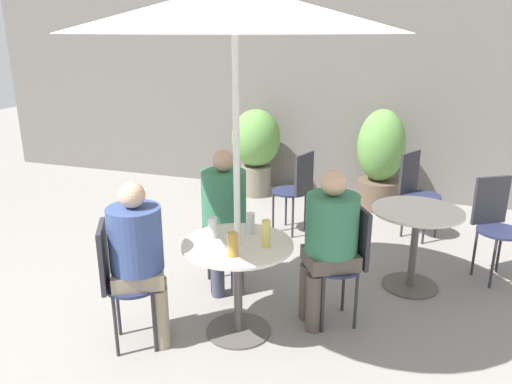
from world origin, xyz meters
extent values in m
plane|color=gray|center=(0.00, 0.00, 0.00)|extent=(20.00, 20.00, 0.00)
cube|color=slate|center=(0.00, 3.71, 1.50)|extent=(10.00, 0.06, 3.00)
cylinder|color=#514C47|center=(0.16, 0.17, 0.01)|extent=(0.47, 0.47, 0.01)
cylinder|color=#514C47|center=(0.16, 0.17, 0.35)|extent=(0.06, 0.06, 0.67)
cylinder|color=silver|center=(0.16, 0.17, 0.69)|extent=(0.77, 0.77, 0.02)
cylinder|color=#514C47|center=(1.32, 1.27, 0.01)|extent=(0.47, 0.47, 0.01)
cylinder|color=#514C47|center=(1.32, 1.27, 0.35)|extent=(0.06, 0.06, 0.67)
cylinder|color=silver|center=(1.32, 1.27, 0.69)|extent=(0.74, 0.74, 0.02)
cylinder|color=#232847|center=(0.78, 0.52, 0.46)|extent=(0.39, 0.39, 0.02)
cylinder|color=#2D2D33|center=(0.95, 0.48, 0.22)|extent=(0.02, 0.02, 0.45)
cylinder|color=#2D2D33|center=(0.83, 0.70, 0.22)|extent=(0.02, 0.02, 0.45)
cylinder|color=#2D2D33|center=(0.73, 0.35, 0.22)|extent=(0.02, 0.02, 0.45)
cylinder|color=#2D2D33|center=(0.61, 0.57, 0.22)|extent=(0.02, 0.02, 0.45)
cube|color=#2D2D33|center=(0.93, 0.61, 0.68)|extent=(0.19, 0.30, 0.43)
cylinder|color=#232847|center=(-0.20, 0.79, 0.46)|extent=(0.39, 0.39, 0.02)
cylinder|color=#2D2D33|center=(-0.16, 0.96, 0.22)|extent=(0.02, 0.02, 0.45)
cylinder|color=#2D2D33|center=(-0.37, 0.84, 0.22)|extent=(0.02, 0.02, 0.45)
cylinder|color=#2D2D33|center=(-0.03, 0.74, 0.22)|extent=(0.02, 0.02, 0.45)
cylinder|color=#2D2D33|center=(-0.25, 0.62, 0.22)|extent=(0.02, 0.02, 0.45)
cube|color=#2D2D33|center=(-0.29, 0.94, 0.68)|extent=(0.30, 0.19, 0.43)
cylinder|color=#232847|center=(-0.47, -0.19, 0.46)|extent=(0.39, 0.39, 0.02)
cylinder|color=#2D2D33|center=(-0.64, -0.15, 0.22)|extent=(0.02, 0.02, 0.45)
cylinder|color=#2D2D33|center=(-0.52, -0.36, 0.22)|extent=(0.02, 0.02, 0.45)
cylinder|color=#2D2D33|center=(-0.42, -0.02, 0.22)|extent=(0.02, 0.02, 0.45)
cylinder|color=#2D2D33|center=(-0.30, -0.24, 0.22)|extent=(0.02, 0.02, 0.45)
cube|color=#2D2D33|center=(-0.62, -0.28, 0.68)|extent=(0.19, 0.30, 0.43)
cylinder|color=#232847|center=(1.35, 2.43, 0.46)|extent=(0.39, 0.39, 0.02)
cylinder|color=#2D2D33|center=(1.31, 2.60, 0.22)|extent=(0.02, 0.02, 0.45)
cylinder|color=#2D2D33|center=(1.18, 2.38, 0.22)|extent=(0.02, 0.02, 0.45)
cylinder|color=#2D2D33|center=(1.53, 2.47, 0.22)|extent=(0.02, 0.02, 0.45)
cylinder|color=#2D2D33|center=(1.40, 2.25, 0.22)|extent=(0.02, 0.02, 0.45)
cube|color=#2D2D33|center=(1.20, 2.51, 0.68)|extent=(0.19, 0.30, 0.43)
cylinder|color=#232847|center=(2.01, 1.63, 0.46)|extent=(0.39, 0.39, 0.02)
cylinder|color=#2D2D33|center=(2.05, 1.80, 0.22)|extent=(0.02, 0.02, 0.45)
cylinder|color=#2D2D33|center=(1.84, 1.68, 0.22)|extent=(0.02, 0.02, 0.45)
cylinder|color=#2D2D33|center=(1.96, 1.46, 0.22)|extent=(0.02, 0.02, 0.45)
cube|color=#2D2D33|center=(1.92, 1.78, 0.68)|extent=(0.30, 0.19, 0.43)
cylinder|color=#232847|center=(0.01, 2.14, 0.46)|extent=(0.39, 0.39, 0.02)
cylinder|color=#2D2D33|center=(0.09, 1.98, 0.22)|extent=(0.02, 0.02, 0.45)
cylinder|color=#2D2D33|center=(0.17, 2.22, 0.22)|extent=(0.02, 0.02, 0.45)
cylinder|color=#2D2D33|center=(-0.15, 2.06, 0.22)|extent=(0.02, 0.02, 0.45)
cylinder|color=#2D2D33|center=(-0.07, 2.30, 0.22)|extent=(0.02, 0.02, 0.45)
cube|color=#2D2D33|center=(0.17, 2.09, 0.68)|extent=(0.13, 0.32, 0.43)
cylinder|color=brown|center=(0.58, 0.51, 0.22)|extent=(0.11, 0.11, 0.45)
cylinder|color=brown|center=(0.66, 0.36, 0.22)|extent=(0.11, 0.11, 0.45)
cube|color=brown|center=(0.75, 0.51, 0.53)|extent=(0.47, 0.46, 0.11)
cylinder|color=#337551|center=(0.75, 0.51, 0.79)|extent=(0.38, 0.38, 0.42)
sphere|color=#DBAD89|center=(0.75, 0.51, 1.10)|extent=(0.18, 0.18, 0.18)
cylinder|color=#42475B|center=(-0.19, 0.60, 0.22)|extent=(0.11, 0.11, 0.45)
cylinder|color=#42475B|center=(-0.05, 0.68, 0.22)|extent=(0.11, 0.11, 0.45)
cube|color=#42475B|center=(-0.18, 0.76, 0.52)|extent=(0.44, 0.45, 0.11)
cylinder|color=#337551|center=(-0.18, 0.76, 0.80)|extent=(0.36, 0.36, 0.45)
sphere|color=tan|center=(-0.18, 0.76, 1.12)|extent=(0.17, 0.17, 0.17)
cylinder|color=gray|center=(-0.28, -0.18, 0.22)|extent=(0.11, 0.11, 0.45)
cylinder|color=gray|center=(-0.36, -0.04, 0.22)|extent=(0.11, 0.11, 0.45)
cube|color=gray|center=(-0.43, -0.17, 0.52)|extent=(0.44, 0.43, 0.11)
cylinder|color=#384C84|center=(-0.43, -0.17, 0.79)|extent=(0.36, 0.36, 0.43)
sphere|color=#DBAD89|center=(-0.43, -0.17, 1.10)|extent=(0.17, 0.17, 0.17)
cylinder|color=silver|center=(0.18, 0.37, 0.78)|extent=(0.06, 0.06, 0.15)
cylinder|color=silver|center=(-0.04, 0.20, 0.78)|extent=(0.07, 0.07, 0.15)
cylinder|color=#B28433|center=(0.20, -0.03, 0.78)|extent=(0.07, 0.07, 0.16)
cylinder|color=#DBC65B|center=(0.36, 0.18, 0.80)|extent=(0.06, 0.06, 0.19)
cylinder|color=slate|center=(-0.75, 3.26, 0.20)|extent=(0.39, 0.39, 0.40)
ellipsoid|color=#609947|center=(-0.75, 3.26, 0.77)|extent=(0.64, 0.64, 0.75)
cylinder|color=brown|center=(0.84, 3.26, 0.17)|extent=(0.51, 0.51, 0.35)
ellipsoid|color=#609947|center=(0.84, 3.26, 0.78)|extent=(0.57, 0.57, 0.87)
cylinder|color=silver|center=(0.16, 0.17, 1.18)|extent=(0.04, 0.04, 2.36)
cone|color=silver|center=(0.16, 0.17, 2.22)|extent=(2.10, 2.10, 0.28)
camera|label=1|loc=(1.29, -2.79, 2.10)|focal=35.00mm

